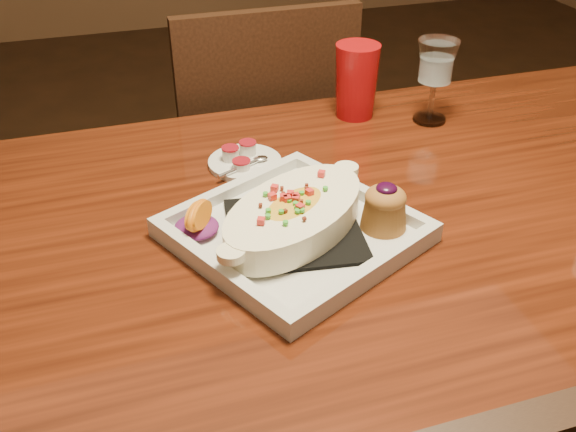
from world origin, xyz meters
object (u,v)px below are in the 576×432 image
object	(u,v)px
goblet	(436,66)
red_tumbler	(356,81)
chair_far	(257,166)
table	(358,269)
saucer	(243,160)
plate	(299,220)

from	to	relation	value
goblet	red_tumbler	size ratio (longest dim) A/B	1.12
chair_far	red_tumbler	bearing A→B (deg)	115.71
table	goblet	distance (m)	0.44
red_tumbler	goblet	bearing A→B (deg)	-27.49
chair_far	saucer	bearing A→B (deg)	72.28
table	chair_far	bearing A→B (deg)	90.00
chair_far	plate	size ratio (longest dim) A/B	2.31
plate	red_tumbler	size ratio (longest dim) A/B	2.78
saucer	red_tumbler	xyz separation A→B (m)	(0.26, 0.13, 0.06)
goblet	red_tumbler	xyz separation A→B (m)	(-0.13, 0.07, -0.04)
plate	goblet	xyz separation A→B (m)	(0.37, 0.30, 0.08)
chair_far	red_tumbler	world-z (taller)	chair_far
red_tumbler	saucer	bearing A→B (deg)	-153.46
chair_far	goblet	distance (m)	0.56
plate	saucer	bearing A→B (deg)	69.87
chair_far	plate	xyz separation A→B (m)	(-0.11, -0.65, 0.27)
goblet	saucer	xyz separation A→B (m)	(-0.40, -0.06, -0.10)
red_tumbler	chair_far	bearing A→B (deg)	115.71
table	plate	world-z (taller)	plate
saucer	red_tumbler	size ratio (longest dim) A/B	0.88
plate	red_tumbler	world-z (taller)	red_tumbler
goblet	red_tumbler	distance (m)	0.15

